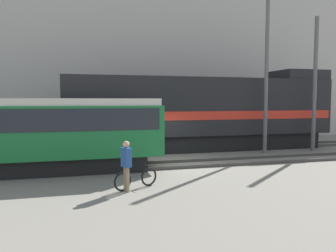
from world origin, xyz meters
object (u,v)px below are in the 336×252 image
at_px(bicycle, 136,179).
at_px(person, 126,161).
at_px(freight_locomotive, 204,112).
at_px(utility_pole_center, 266,74).
at_px(streetcar, 23,131).
at_px(utility_pole_right, 315,85).

height_order(bicycle, person, person).
xyz_separation_m(freight_locomotive, utility_pole_center, (2.93, -2.26, 2.20)).
bearing_deg(bicycle, freight_locomotive, 55.21).
height_order(streetcar, utility_pole_center, utility_pole_center).
bearing_deg(freight_locomotive, utility_pole_right, -20.03).
bearing_deg(streetcar, utility_pole_center, 10.17).
bearing_deg(utility_pole_center, freight_locomotive, 142.37).
xyz_separation_m(streetcar, utility_pole_center, (12.59, 2.26, 2.74)).
bearing_deg(freight_locomotive, person, -125.50).
xyz_separation_m(person, utility_pole_right, (12.10, 6.02, 2.96)).
distance_m(streetcar, utility_pole_center, 13.09).
distance_m(freight_locomotive, bicycle, 9.89).
height_order(streetcar, utility_pole_right, utility_pole_right).
distance_m(bicycle, utility_pole_center, 11.03).
bearing_deg(freight_locomotive, bicycle, -124.79).
relative_size(streetcar, person, 6.68).
bearing_deg(bicycle, streetcar, 140.27).
relative_size(freight_locomotive, bicycle, 10.08).
height_order(person, utility_pole_center, utility_pole_center).
relative_size(utility_pole_center, utility_pole_right, 1.13).
bearing_deg(person, freight_locomotive, 54.50).
height_order(freight_locomotive, person, freight_locomotive).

